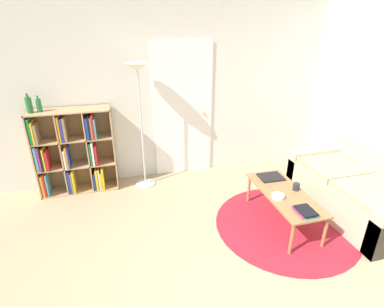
{
  "coord_description": "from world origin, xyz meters",
  "views": [
    {
      "loc": [
        -1.05,
        -1.65,
        2.3
      ],
      "look_at": [
        -0.22,
        1.48,
        0.85
      ],
      "focal_mm": 28.0,
      "sensor_mm": 36.0,
      "label": 1
    }
  ],
  "objects": [
    {
      "name": "book_stack_on_table",
      "position": [
        0.8,
        0.59,
        0.44
      ],
      "size": [
        0.18,
        0.24,
        0.05
      ],
      "color": "teal",
      "rests_on": "coffee_table"
    },
    {
      "name": "ground_plane",
      "position": [
        0.0,
        0.0,
        0.0
      ],
      "size": [
        14.0,
        14.0,
        0.0
      ],
      "primitive_type": "plane",
      "color": "tan"
    },
    {
      "name": "laptop",
      "position": [
        0.83,
        1.4,
        0.43
      ],
      "size": [
        0.31,
        0.25,
        0.02
      ],
      "color": "black",
      "rests_on": "coffee_table"
    },
    {
      "name": "cup",
      "position": [
        0.97,
        1.05,
        0.46
      ],
      "size": [
        0.08,
        0.08,
        0.09
      ],
      "color": "#28282D",
      "rests_on": "coffee_table"
    },
    {
      "name": "rug",
      "position": [
        0.83,
        0.95,
        0.0
      ],
      "size": [
        1.7,
        1.7,
        0.01
      ],
      "color": "maroon",
      "rests_on": "ground_plane"
    },
    {
      "name": "bookshelf",
      "position": [
        -1.68,
        2.5,
        0.59
      ],
      "size": [
        1.07,
        0.34,
        1.21
      ],
      "color": "tan",
      "rests_on": "ground_plane"
    },
    {
      "name": "wall_back",
      "position": [
        -0.0,
        2.71,
        1.29
      ],
      "size": [
        7.55,
        0.11,
        2.6
      ],
      "color": "silver",
      "rests_on": "ground_plane"
    },
    {
      "name": "bottle_middle",
      "position": [
        -1.98,
        2.49,
        1.3
      ],
      "size": [
        0.06,
        0.06,
        0.21
      ],
      "color": "#236633",
      "rests_on": "bookshelf"
    },
    {
      "name": "couch",
      "position": [
        1.87,
        1.0,
        0.28
      ],
      "size": [
        0.9,
        1.68,
        0.8
      ],
      "color": "#CCB793",
      "rests_on": "ground_plane"
    },
    {
      "name": "bottle_left",
      "position": [
        -2.09,
        2.47,
        1.31
      ],
      "size": [
        0.08,
        0.08,
        0.25
      ],
      "color": "#236633",
      "rests_on": "bookshelf"
    },
    {
      "name": "coffee_table",
      "position": [
        0.81,
        1.02,
        0.37
      ],
      "size": [
        0.49,
        1.13,
        0.42
      ],
      "color": "#996B42",
      "rests_on": "ground_plane"
    },
    {
      "name": "floor_lamp",
      "position": [
        -0.71,
        2.4,
        1.51
      ],
      "size": [
        0.33,
        0.33,
        1.8
      ],
      "color": "#B7B7BC",
      "rests_on": "ground_plane"
    },
    {
      "name": "bowl",
      "position": [
        0.67,
        0.94,
        0.44
      ],
      "size": [
        0.15,
        0.15,
        0.04
      ],
      "color": "silver",
      "rests_on": "coffee_table"
    },
    {
      "name": "wall_right",
      "position": [
        2.3,
        1.34,
        1.3
      ],
      "size": [
        0.08,
        5.68,
        2.6
      ],
      "color": "silver",
      "rests_on": "ground_plane"
    }
  ]
}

